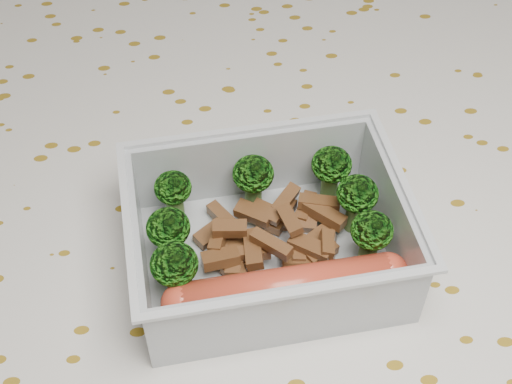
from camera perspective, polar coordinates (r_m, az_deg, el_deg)
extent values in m
cube|color=brown|center=(0.49, -0.36, -3.83)|extent=(1.40, 0.90, 0.04)
cube|color=silver|center=(0.47, -0.37, -2.13)|extent=(1.46, 0.96, 0.01)
cube|color=silver|center=(0.45, 0.95, -5.46)|extent=(0.17, 0.13, 0.00)
cube|color=silver|center=(0.46, -0.44, 2.25)|extent=(0.16, 0.02, 0.05)
cube|color=silver|center=(0.39, 2.72, -9.78)|extent=(0.16, 0.02, 0.05)
cube|color=silver|center=(0.44, 10.72, -1.75)|extent=(0.01, 0.11, 0.05)
cube|color=silver|center=(0.42, -9.22, -4.78)|extent=(0.01, 0.11, 0.05)
cube|color=silver|center=(0.45, -0.56, 5.03)|extent=(0.16, 0.02, 0.00)
cube|color=silver|center=(0.37, 3.01, -8.10)|extent=(0.16, 0.02, 0.00)
cube|color=silver|center=(0.42, 11.76, 0.68)|extent=(0.02, 0.12, 0.00)
cube|color=silver|center=(0.40, -10.27, -2.54)|extent=(0.02, 0.12, 0.00)
cylinder|color=#608C3F|center=(0.46, -6.44, -1.39)|extent=(0.01, 0.01, 0.02)
ellipsoid|color=#308517|center=(0.44, -6.67, 0.34)|extent=(0.02, 0.02, 0.02)
cylinder|color=#608C3F|center=(0.46, -0.22, -0.28)|extent=(0.01, 0.01, 0.02)
ellipsoid|color=#308517|center=(0.45, -0.22, 1.47)|extent=(0.03, 0.03, 0.02)
cylinder|color=#608C3F|center=(0.47, 5.87, 0.46)|extent=(0.01, 0.01, 0.02)
ellipsoid|color=#308517|center=(0.45, 6.07, 2.20)|extent=(0.03, 0.03, 0.02)
cylinder|color=#608C3F|center=(0.44, -6.79, -4.55)|extent=(0.01, 0.01, 0.02)
ellipsoid|color=#308517|center=(0.42, -7.04, -2.85)|extent=(0.03, 0.03, 0.02)
cylinder|color=#608C3F|center=(0.46, 7.85, -1.86)|extent=(0.01, 0.01, 0.02)
ellipsoid|color=#308517|center=(0.44, 8.12, -0.14)|extent=(0.03, 0.03, 0.02)
cylinder|color=#608C3F|center=(0.42, -6.32, -7.40)|extent=(0.01, 0.01, 0.02)
ellipsoid|color=#308517|center=(0.41, -6.56, -5.75)|extent=(0.03, 0.03, 0.02)
cylinder|color=#608C3F|center=(0.44, 8.93, -4.74)|extent=(0.01, 0.01, 0.02)
ellipsoid|color=#308517|center=(0.42, 9.26, -3.06)|extent=(0.03, 0.03, 0.02)
cube|color=brown|center=(0.44, -1.62, -5.89)|extent=(0.02, 0.02, 0.01)
cube|color=brown|center=(0.46, 5.08, -0.87)|extent=(0.03, 0.02, 0.01)
cube|color=brown|center=(0.45, 4.84, -3.64)|extent=(0.02, 0.02, 0.01)
cube|color=brown|center=(0.43, 5.70, -4.12)|extent=(0.01, 0.02, 0.01)
cube|color=brown|center=(0.45, -2.55, -2.17)|extent=(0.02, 0.03, 0.01)
cube|color=brown|center=(0.45, -0.19, -1.72)|extent=(0.03, 0.02, 0.01)
cube|color=brown|center=(0.43, -2.85, -5.33)|extent=(0.02, 0.02, 0.01)
cube|color=brown|center=(0.44, -1.42, -4.02)|extent=(0.03, 0.02, 0.01)
cube|color=brown|center=(0.44, 3.43, -4.61)|extent=(0.01, 0.02, 0.01)
cube|color=brown|center=(0.43, -0.16, -4.86)|extent=(0.02, 0.01, 0.01)
cube|color=brown|center=(0.45, 0.88, -1.61)|extent=(0.02, 0.02, 0.01)
cube|color=brown|center=(0.44, 5.72, -4.35)|extent=(0.02, 0.02, 0.01)
cube|color=brown|center=(0.46, 3.27, -2.53)|extent=(0.03, 0.02, 0.01)
cube|color=brown|center=(0.44, 2.72, -2.24)|extent=(0.02, 0.02, 0.01)
cube|color=brown|center=(0.43, -1.49, -6.39)|extent=(0.02, 0.02, 0.01)
cube|color=brown|center=(0.46, 2.34, -0.66)|extent=(0.02, 0.03, 0.01)
cube|color=brown|center=(0.44, 5.29, -4.90)|extent=(0.02, 0.02, 0.01)
cube|color=brown|center=(0.42, 1.24, -4.19)|extent=(0.03, 0.02, 0.01)
cube|color=brown|center=(0.45, 5.51, -1.78)|extent=(0.03, 0.03, 0.01)
cube|color=brown|center=(0.44, -2.98, -3.58)|extent=(0.02, 0.03, 0.01)
cube|color=brown|center=(0.43, 4.37, -4.36)|extent=(0.03, 0.02, 0.01)
cube|color=brown|center=(0.46, 2.01, -1.86)|extent=(0.02, 0.03, 0.01)
cube|color=brown|center=(0.46, 3.96, -1.27)|extent=(0.02, 0.03, 0.01)
cube|color=brown|center=(0.44, 3.63, -5.65)|extent=(0.02, 0.01, 0.01)
cube|color=brown|center=(0.43, -2.11, -2.95)|extent=(0.02, 0.01, 0.01)
cube|color=brown|center=(0.44, 3.50, -5.04)|extent=(0.03, 0.02, 0.01)
cube|color=brown|center=(0.43, -0.21, -4.58)|extent=(0.01, 0.03, 0.01)
cube|color=brown|center=(0.43, -1.69, -5.52)|extent=(0.01, 0.02, 0.01)
cube|color=brown|center=(0.45, -3.32, -3.05)|extent=(0.03, 0.03, 0.01)
cylinder|color=#D04229|center=(0.41, 2.47, -7.64)|extent=(0.12, 0.03, 0.02)
sphere|color=#D04229|center=(0.42, 10.50, -6.33)|extent=(0.02, 0.02, 0.02)
sphere|color=#D04229|center=(0.41, -5.95, -8.85)|extent=(0.02, 0.02, 0.02)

